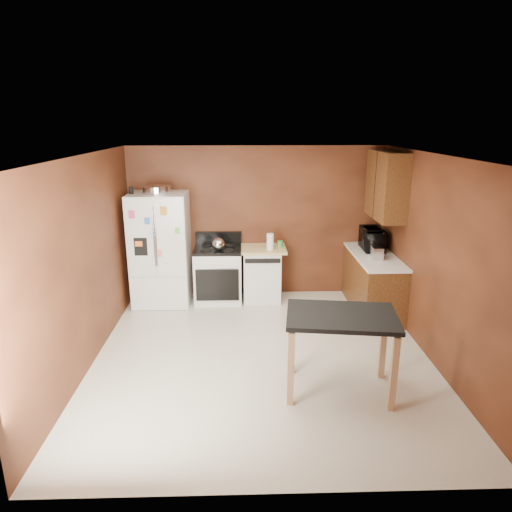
{
  "coord_description": "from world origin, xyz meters",
  "views": [
    {
      "loc": [
        -0.23,
        -5.21,
        2.88
      ],
      "look_at": [
        -0.05,
        0.85,
        1.08
      ],
      "focal_mm": 32.0,
      "sensor_mm": 36.0,
      "label": 1
    }
  ],
  "objects_px": {
    "roasting_pan": "(157,190)",
    "pen_cup": "(131,190)",
    "paper_towel": "(270,242)",
    "microwave": "(372,240)",
    "refrigerator": "(161,249)",
    "island": "(341,327)",
    "gas_range": "(218,273)",
    "dishwasher": "(262,273)",
    "kettle": "(218,244)",
    "green_canister": "(280,244)",
    "toaster": "(377,253)"
  },
  "relations": [
    {
      "from": "kettle",
      "to": "toaster",
      "type": "xyz_separation_m",
      "value": [
        2.38,
        -0.51,
        -0.01
      ]
    },
    {
      "from": "microwave",
      "to": "dishwasher",
      "type": "distance_m",
      "value": 1.86
    },
    {
      "from": "kettle",
      "to": "microwave",
      "type": "distance_m",
      "value": 2.45
    },
    {
      "from": "pen_cup",
      "to": "toaster",
      "type": "xyz_separation_m",
      "value": [
        3.7,
        -0.57,
        -0.86
      ]
    },
    {
      "from": "paper_towel",
      "to": "kettle",
      "type": "bearing_deg",
      "value": -175.21
    },
    {
      "from": "kettle",
      "to": "gas_range",
      "type": "bearing_deg",
      "value": 97.98
    },
    {
      "from": "roasting_pan",
      "to": "kettle",
      "type": "relative_size",
      "value": 2.15
    },
    {
      "from": "pen_cup",
      "to": "gas_range",
      "type": "height_order",
      "value": "pen_cup"
    },
    {
      "from": "roasting_pan",
      "to": "paper_towel",
      "type": "distance_m",
      "value": 1.95
    },
    {
      "from": "microwave",
      "to": "dishwasher",
      "type": "xyz_separation_m",
      "value": [
        -1.75,
        0.18,
        -0.6
      ]
    },
    {
      "from": "paper_towel",
      "to": "dishwasher",
      "type": "xyz_separation_m",
      "value": [
        -0.13,
        0.11,
        -0.57
      ]
    },
    {
      "from": "green_canister",
      "to": "toaster",
      "type": "bearing_deg",
      "value": -28.27
    },
    {
      "from": "pen_cup",
      "to": "refrigerator",
      "type": "height_order",
      "value": "pen_cup"
    },
    {
      "from": "microwave",
      "to": "island",
      "type": "bearing_deg",
      "value": 158.87
    },
    {
      "from": "paper_towel",
      "to": "microwave",
      "type": "distance_m",
      "value": 1.63
    },
    {
      "from": "roasting_pan",
      "to": "pen_cup",
      "type": "relative_size",
      "value": 4.16
    },
    {
      "from": "gas_range",
      "to": "microwave",
      "type": "bearing_deg",
      "value": -3.7
    },
    {
      "from": "toaster",
      "to": "green_canister",
      "type": "bearing_deg",
      "value": 156.94
    },
    {
      "from": "kettle",
      "to": "green_canister",
      "type": "relative_size",
      "value": 2.04
    },
    {
      "from": "island",
      "to": "pen_cup",
      "type": "bearing_deg",
      "value": 136.47
    },
    {
      "from": "gas_range",
      "to": "green_canister",
      "type": "bearing_deg",
      "value": 4.43
    },
    {
      "from": "refrigerator",
      "to": "gas_range",
      "type": "distance_m",
      "value": 1.01
    },
    {
      "from": "pen_cup",
      "to": "dishwasher",
      "type": "relative_size",
      "value": 0.12
    },
    {
      "from": "toaster",
      "to": "microwave",
      "type": "relative_size",
      "value": 0.45
    },
    {
      "from": "green_canister",
      "to": "gas_range",
      "type": "distance_m",
      "value": 1.13
    },
    {
      "from": "dishwasher",
      "to": "refrigerator",
      "type": "bearing_deg",
      "value": -177.01
    },
    {
      "from": "toaster",
      "to": "pen_cup",
      "type": "bearing_deg",
      "value": 176.52
    },
    {
      "from": "roasting_pan",
      "to": "pen_cup",
      "type": "bearing_deg",
      "value": -170.71
    },
    {
      "from": "kettle",
      "to": "dishwasher",
      "type": "height_order",
      "value": "kettle"
    },
    {
      "from": "gas_range",
      "to": "island",
      "type": "bearing_deg",
      "value": -61.85
    },
    {
      "from": "toaster",
      "to": "refrigerator",
      "type": "height_order",
      "value": "refrigerator"
    },
    {
      "from": "green_canister",
      "to": "toaster",
      "type": "xyz_separation_m",
      "value": [
        1.39,
        -0.75,
        0.05
      ]
    },
    {
      "from": "dishwasher",
      "to": "toaster",
      "type": "bearing_deg",
      "value": -22.3
    },
    {
      "from": "paper_towel",
      "to": "microwave",
      "type": "xyz_separation_m",
      "value": [
        1.63,
        -0.07,
        0.04
      ]
    },
    {
      "from": "dishwasher",
      "to": "island",
      "type": "distance_m",
      "value": 2.85
    },
    {
      "from": "green_canister",
      "to": "refrigerator",
      "type": "distance_m",
      "value": 1.93
    },
    {
      "from": "refrigerator",
      "to": "gas_range",
      "type": "xyz_separation_m",
      "value": [
        0.91,
        0.06,
        -0.44
      ]
    },
    {
      "from": "refrigerator",
      "to": "island",
      "type": "xyz_separation_m",
      "value": [
        2.36,
        -2.65,
        -0.14
      ]
    },
    {
      "from": "refrigerator",
      "to": "dishwasher",
      "type": "bearing_deg",
      "value": 2.99
    },
    {
      "from": "toaster",
      "to": "dishwasher",
      "type": "relative_size",
      "value": 0.28
    },
    {
      "from": "toaster",
      "to": "island",
      "type": "xyz_separation_m",
      "value": [
        -0.95,
        -2.05,
        -0.23
      ]
    },
    {
      "from": "kettle",
      "to": "green_canister",
      "type": "height_order",
      "value": "kettle"
    },
    {
      "from": "kettle",
      "to": "paper_towel",
      "type": "relative_size",
      "value": 0.79
    },
    {
      "from": "green_canister",
      "to": "refrigerator",
      "type": "height_order",
      "value": "refrigerator"
    },
    {
      "from": "pen_cup",
      "to": "kettle",
      "type": "distance_m",
      "value": 1.57
    },
    {
      "from": "dishwasher",
      "to": "roasting_pan",
      "type": "bearing_deg",
      "value": -177.8
    },
    {
      "from": "microwave",
      "to": "dishwasher",
      "type": "height_order",
      "value": "microwave"
    },
    {
      "from": "kettle",
      "to": "gas_range",
      "type": "xyz_separation_m",
      "value": [
        -0.02,
        0.15,
        -0.54
      ]
    },
    {
      "from": "microwave",
      "to": "green_canister",
      "type": "bearing_deg",
      "value": 81.36
    },
    {
      "from": "toaster",
      "to": "kettle",
      "type": "bearing_deg",
      "value": 173.08
    }
  ]
}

